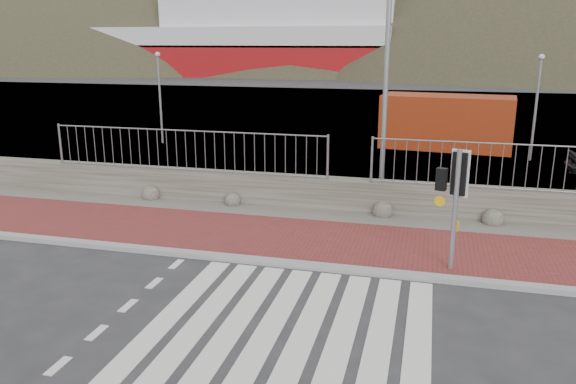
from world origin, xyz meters
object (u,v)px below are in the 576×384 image
(shipping_container, at_px, (446,122))
(traffic_signal_far, at_px, (455,184))
(streetlight, at_px, (393,40))
(ferry, at_px, (236,35))

(shipping_container, bearing_deg, traffic_signal_far, -83.83)
(traffic_signal_far, height_order, streetlight, streetlight)
(ferry, bearing_deg, streetlight, -66.85)
(ferry, relative_size, traffic_signal_far, 19.49)
(shipping_container, bearing_deg, ferry, 125.29)
(ferry, xyz_separation_m, shipping_container, (27.39, -50.11, -4.21))
(streetlight, bearing_deg, ferry, 131.28)
(streetlight, relative_size, shipping_container, 1.48)
(traffic_signal_far, height_order, shipping_container, traffic_signal_far)
(ferry, relative_size, streetlight, 6.08)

